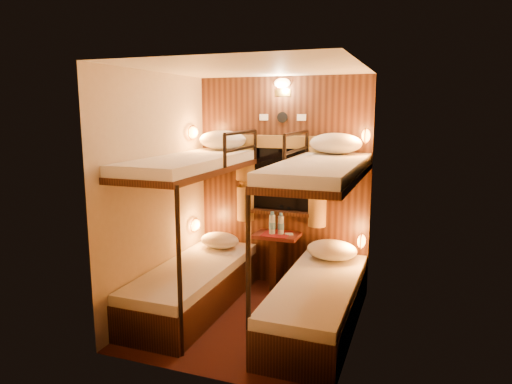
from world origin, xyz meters
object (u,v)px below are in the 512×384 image
at_px(bottle_right, 272,224).
at_px(table, 277,254).
at_px(bottle_left, 281,225).
at_px(bunk_right, 318,271).
at_px(bunk_left, 194,256).

bearing_deg(bottle_right, table, 32.67).
distance_m(table, bottle_left, 0.34).
height_order(bunk_right, bottle_right, bunk_right).
distance_m(bunk_left, bottle_left, 1.06).
bearing_deg(bunk_left, bunk_right, 0.00).
xyz_separation_m(table, bottle_left, (0.05, -0.01, 0.34)).
bearing_deg(bunk_left, bottle_right, 51.35).
relative_size(bunk_left, bottle_left, 7.72).
relative_size(bunk_right, table, 2.90).
xyz_separation_m(bunk_right, bottle_right, (-0.70, 0.75, 0.20)).
relative_size(bunk_left, table, 2.90).
distance_m(table, bottle_right, 0.35).
relative_size(bottle_left, bottle_right, 0.95).
bearing_deg(bottle_left, table, 172.12).
bearing_deg(bottle_left, bottle_right, -165.84).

